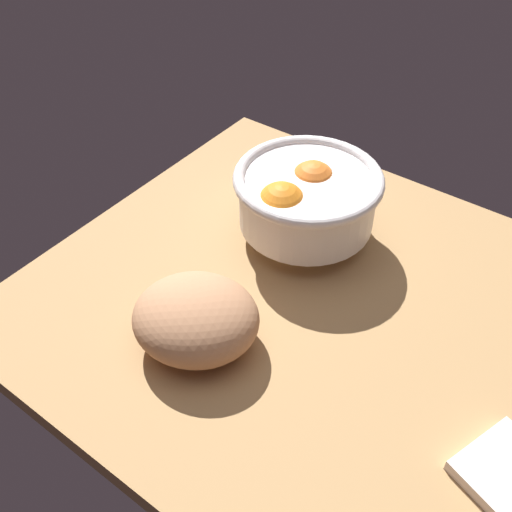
% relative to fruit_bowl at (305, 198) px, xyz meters
% --- Properties ---
extents(ground_plane, '(0.77, 0.63, 0.03)m').
position_rel_fruit_bowl_xyz_m(ground_plane, '(0.12, -0.10, -0.08)').
color(ground_plane, '#A87F4F').
extents(fruit_bowl, '(0.20, 0.20, 0.11)m').
position_rel_fruit_bowl_xyz_m(fruit_bowl, '(0.00, 0.00, 0.00)').
color(fruit_bowl, white).
rests_on(fruit_bowl, ground).
extents(bread_loaf, '(0.19, 0.18, 0.08)m').
position_rel_fruit_bowl_xyz_m(bread_loaf, '(0.00, -0.23, -0.03)').
color(bread_loaf, tan).
rests_on(bread_loaf, ground).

